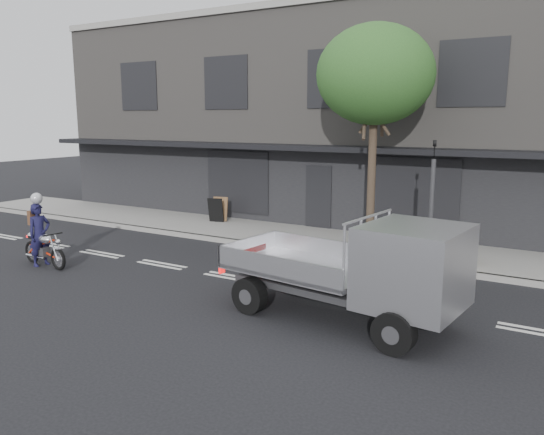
{
  "coord_description": "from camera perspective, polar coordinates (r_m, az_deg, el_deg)",
  "views": [
    {
      "loc": [
        7.53,
        -10.92,
        4.06
      ],
      "look_at": [
        0.91,
        0.5,
        1.58
      ],
      "focal_mm": 35.0,
      "sensor_mm": 36.0,
      "label": 1
    }
  ],
  "objects": [
    {
      "name": "street_tree",
      "position": [
        16.08,
        11.03,
        14.78
      ],
      "size": [
        3.4,
        3.4,
        6.74
      ],
      "color": "#382B21",
      "rests_on": "ground"
    },
    {
      "name": "ground",
      "position": [
        13.87,
        -4.31,
        -6.43
      ],
      "size": [
        80.0,
        80.0,
        0.0
      ],
      "primitive_type": "plane",
      "color": "black",
      "rests_on": "ground"
    },
    {
      "name": "sandwich_board",
      "position": [
        20.3,
        -6.08,
        0.8
      ],
      "size": [
        0.66,
        0.51,
        0.94
      ],
      "primitive_type": null,
      "rotation": [
        0.0,
        0.0,
        0.21
      ],
      "color": "black",
      "rests_on": "sidewalk"
    },
    {
      "name": "motorcycle",
      "position": [
        16.04,
        -23.3,
        -3.04
      ],
      "size": [
        1.94,
        0.56,
        1.0
      ],
      "rotation": [
        0.0,
        0.0,
        -0.11
      ],
      "color": "black",
      "rests_on": "ground"
    },
    {
      "name": "rider",
      "position": [
        16.09,
        -23.72,
        -1.7
      ],
      "size": [
        0.49,
        0.68,
        1.75
      ],
      "primitive_type": "imported",
      "rotation": [
        0.0,
        0.0,
        1.46
      ],
      "color": "#161438",
      "rests_on": "ground"
    },
    {
      "name": "sidewalk",
      "position": [
        17.79,
        4.26,
        -2.35
      ],
      "size": [
        32.0,
        3.2,
        0.15
      ],
      "primitive_type": "cube",
      "color": "gray",
      "rests_on": "ground"
    },
    {
      "name": "construction_barrier",
      "position": [
        15.32,
        18.06,
        -3.25
      ],
      "size": [
        1.44,
        0.85,
        0.75
      ],
      "primitive_type": null,
      "rotation": [
        0.0,
        0.0,
        0.25
      ],
      "color": "yellow",
      "rests_on": "sidewalk"
    },
    {
      "name": "flatbed_ute",
      "position": [
        10.32,
        12.65,
        -5.28
      ],
      "size": [
        5.05,
        2.55,
        2.25
      ],
      "rotation": [
        0.0,
        0.0,
        -0.13
      ],
      "color": "black",
      "rests_on": "ground"
    },
    {
      "name": "building_main",
      "position": [
        23.46,
        11.57,
        10.27
      ],
      "size": [
        26.0,
        10.0,
        8.0
      ],
      "primitive_type": "cube",
      "color": "slate",
      "rests_on": "ground"
    },
    {
      "name": "traffic_light_pole",
      "position": [
        14.85,
        16.74,
        0.83
      ],
      "size": [
        0.12,
        0.12,
        3.5
      ],
      "color": "#2D2D30",
      "rests_on": "ground"
    },
    {
      "name": "kerb",
      "position": [
        16.4,
        1.81,
        -3.44
      ],
      "size": [
        32.0,
        0.2,
        0.15
      ],
      "primitive_type": "cube",
      "color": "gray",
      "rests_on": "ground"
    }
  ]
}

